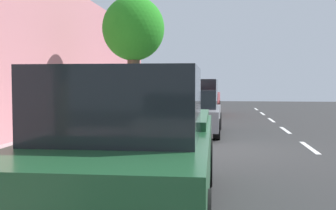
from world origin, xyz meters
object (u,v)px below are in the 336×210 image
object	(u,v)px
parked_pickup_green_mid	(135,150)
parked_sedan_grey_second	(194,112)
bicycle_at_curb	(152,141)
cyclist_with_backpack	(146,113)
street_tree_near_cyclist	(133,31)
parked_suv_red_nearest	(202,97)

from	to	relation	value
parked_pickup_green_mid	parked_sedan_grey_second	bearing A→B (deg)	-91.40
parked_pickup_green_mid	bicycle_at_curb	size ratio (longest dim) A/B	3.00
cyclist_with_backpack	street_tree_near_cyclist	size ratio (longest dim) A/B	0.35
parked_sedan_grey_second	street_tree_near_cyclist	xyz separation A→B (m)	(2.27, -0.52, 2.92)
parked_suv_red_nearest	parked_pickup_green_mid	xyz separation A→B (m)	(0.09, 17.65, -0.13)
parked_sedan_grey_second	parked_pickup_green_mid	size ratio (longest dim) A/B	0.83
parked_pickup_green_mid	street_tree_near_cyclist	distance (m)	10.09
cyclist_with_backpack	street_tree_near_cyclist	bearing A→B (deg)	-74.26
parked_pickup_green_mid	cyclist_with_backpack	bearing A→B (deg)	-81.24
parked_pickup_green_mid	bicycle_at_curb	distance (m)	4.43
parked_pickup_green_mid	cyclist_with_backpack	world-z (taller)	parked_pickup_green_mid
bicycle_at_curb	parked_suv_red_nearest	bearing A→B (deg)	-92.64
parked_pickup_green_mid	bicycle_at_curb	world-z (taller)	parked_pickup_green_mid
cyclist_with_backpack	street_tree_near_cyclist	world-z (taller)	street_tree_near_cyclist
parked_suv_red_nearest	parked_sedan_grey_second	distance (m)	8.69
parked_suv_red_nearest	cyclist_with_backpack	distance (m)	12.85
parked_suv_red_nearest	parked_sedan_grey_second	world-z (taller)	parked_suv_red_nearest
parked_suv_red_nearest	street_tree_near_cyclist	world-z (taller)	street_tree_near_cyclist
parked_suv_red_nearest	cyclist_with_backpack	bearing A→B (deg)	86.26
parked_sedan_grey_second	cyclist_with_backpack	distance (m)	4.25
parked_suv_red_nearest	bicycle_at_curb	world-z (taller)	parked_suv_red_nearest
parked_suv_red_nearest	parked_sedan_grey_second	bearing A→B (deg)	90.82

